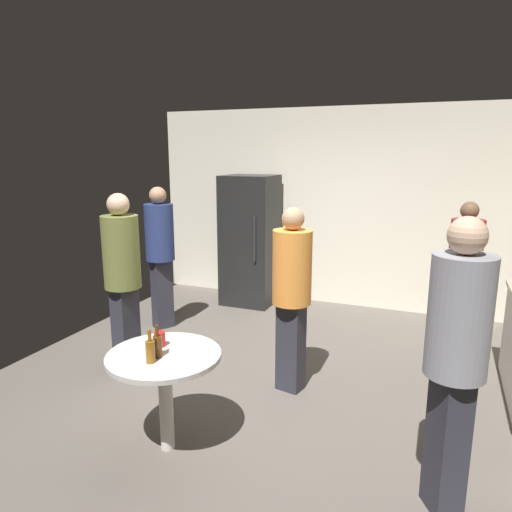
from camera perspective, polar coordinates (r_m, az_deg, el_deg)
ground_plane at (r=4.51m, az=1.96°, el=-15.97°), size 5.20×5.20×0.10m
wall_back at (r=6.55m, az=10.01°, el=5.73°), size 5.32×0.06×2.70m
refrigerator at (r=6.54m, az=-0.73°, el=1.93°), size 0.70×0.68×1.80m
foreground_table at (r=3.42m, az=-11.10°, el=-13.20°), size 0.80×0.80×0.73m
beer_bottle_amber at (r=3.24m, az=-12.76°, el=-11.19°), size 0.06×0.06×0.23m
beer_bottle_brown at (r=3.31m, az=-11.91°, el=-10.61°), size 0.06×0.06×0.23m
plastic_cup_red at (r=3.48m, az=-11.66°, el=-9.89°), size 0.08×0.08×0.11m
person_in_maroon_shirt at (r=5.47m, az=24.06°, el=-0.91°), size 0.48×0.48×1.60m
person_in_navy_shirt at (r=5.67m, az=-11.62°, el=1.12°), size 0.47×0.47×1.72m
person_in_orange_shirt at (r=4.08m, az=4.40°, el=-3.70°), size 0.41×0.41×1.65m
person_in_olive_shirt at (r=4.55m, az=-15.99°, el=-1.70°), size 0.39×0.39×1.74m
person_in_gray_shirt at (r=2.88m, az=23.24°, el=-10.11°), size 0.46×0.46×1.78m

